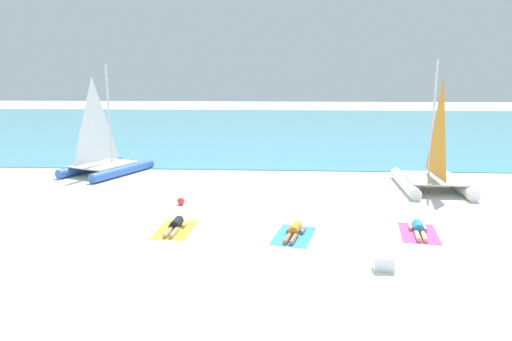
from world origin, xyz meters
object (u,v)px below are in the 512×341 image
(sailboat_blue, at_px, (104,158))
(beach_ball, at_px, (181,201))
(sunbather_right, at_px, (419,229))
(cooler_box, at_px, (384,263))
(towel_right, at_px, (419,233))
(sunbather_middle, at_px, (294,231))
(towel_left, at_px, (175,230))
(sunbather_left, at_px, (176,225))
(sailboat_white, at_px, (432,171))
(towel_middle, at_px, (294,236))

(sailboat_blue, distance_m, beach_ball, 7.19)
(sunbather_right, bearing_deg, cooler_box, -111.43)
(towel_right, relative_size, cooler_box, 3.80)
(sunbather_middle, bearing_deg, towel_left, -171.12)
(sunbather_middle, height_order, towel_right, sunbather_middle)
(sunbather_left, xyz_separation_m, beach_ball, (-0.43, 2.72, 0.01))
(towel_right, bearing_deg, sailboat_white, 69.14)
(towel_right, bearing_deg, sailboat_blue, 148.66)
(sunbather_left, bearing_deg, sunbather_right, 3.05)
(towel_left, distance_m, towel_right, 7.58)
(towel_middle, bearing_deg, beach_ball, 143.09)
(towel_left, distance_m, towel_middle, 3.74)
(sunbather_right, relative_size, beach_ball, 5.53)
(sailboat_blue, xyz_separation_m, beach_ball, (4.93, -5.20, -0.64))
(towel_left, height_order, cooler_box, cooler_box)
(towel_right, xyz_separation_m, cooler_box, (-1.67, -2.76, 0.17))
(sailboat_blue, distance_m, sunbather_middle, 12.29)
(sailboat_white, height_order, towel_right, sailboat_white)
(towel_left, bearing_deg, sunbather_left, 87.71)
(cooler_box, bearing_deg, sailboat_blue, 136.63)
(towel_right, bearing_deg, towel_left, -179.23)
(towel_left, xyz_separation_m, beach_ball, (-0.43, 2.78, 0.14))
(sailboat_blue, xyz_separation_m, sunbather_right, (12.95, -7.81, -0.65))
(beach_ball, bearing_deg, sailboat_white, 16.08)
(sunbather_middle, distance_m, sunbather_right, 3.88)
(sailboat_white, distance_m, towel_middle, 8.55)
(sunbather_left, bearing_deg, towel_middle, -3.85)
(towel_left, distance_m, sunbather_right, 7.60)
(towel_left, relative_size, towel_right, 1.00)
(sunbather_right, height_order, beach_ball, sunbather_right)
(beach_ball, bearing_deg, towel_middle, -36.91)
(towel_left, bearing_deg, sunbather_right, 1.26)
(sailboat_white, height_order, cooler_box, sailboat_white)
(sailboat_white, bearing_deg, sunbather_right, -108.25)
(cooler_box, bearing_deg, sailboat_white, 65.51)
(towel_middle, bearing_deg, sunbather_left, 173.86)
(beach_ball, relative_size, cooler_box, 0.57)
(sailboat_white, xyz_separation_m, cooler_box, (-3.81, -8.37, -0.63))
(sunbather_left, relative_size, sunbather_right, 1.00)
(sailboat_blue, distance_m, towel_right, 15.17)
(beach_ball, bearing_deg, sunbather_right, -18.07)
(sailboat_blue, bearing_deg, sailboat_white, 14.67)
(towel_left, bearing_deg, beach_ball, 98.70)
(sunbather_left, relative_size, towel_middle, 0.82)
(sailboat_blue, xyz_separation_m, cooler_box, (11.26, -10.64, -0.61))
(beach_ball, bearing_deg, towel_right, -18.51)
(sailboat_blue, bearing_deg, towel_middle, -19.24)
(sunbather_right, height_order, cooler_box, cooler_box)
(sailboat_blue, bearing_deg, cooler_box, -20.12)
(towel_middle, bearing_deg, sailboat_white, 45.22)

